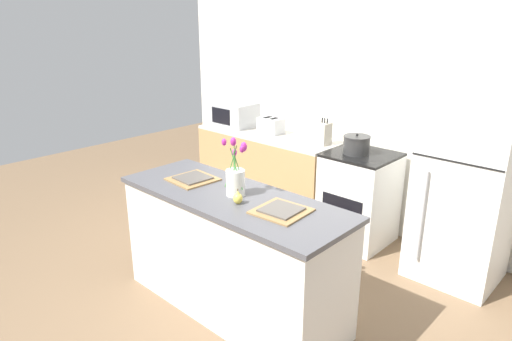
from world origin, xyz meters
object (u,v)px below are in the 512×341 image
(stove_range, at_px, (359,198))
(refrigerator, at_px, (467,178))
(toaster, at_px, (271,126))
(cooking_pot, at_px, (356,145))
(knife_block, at_px, (324,134))
(flower_vase, at_px, (236,178))
(plate_setting_left, at_px, (193,179))
(plate_setting_right, at_px, (281,211))
(microwave, at_px, (235,114))
(pear_figurine, at_px, (238,198))

(stove_range, relative_size, refrigerator, 0.50)
(refrigerator, xyz_separation_m, toaster, (-2.09, 0.01, 0.09))
(refrigerator, bearing_deg, cooking_pot, -177.83)
(cooking_pot, distance_m, knife_block, 0.40)
(flower_vase, relative_size, plate_setting_left, 1.26)
(stove_range, xyz_separation_m, toaster, (-1.14, 0.01, 0.53))
(plate_setting_left, relative_size, toaster, 1.21)
(knife_block, bearing_deg, plate_setting_right, -63.78)
(plate_setting_left, distance_m, cooking_pot, 1.63)
(cooking_pot, relative_size, microwave, 0.52)
(flower_vase, distance_m, plate_setting_right, 0.44)
(cooking_pot, bearing_deg, pear_figurine, -86.98)
(stove_range, xyz_separation_m, knife_block, (-0.45, 0.01, 0.55))
(cooking_pot, xyz_separation_m, knife_block, (-0.40, 0.05, 0.03))
(cooking_pot, bearing_deg, plate_setting_right, -75.93)
(refrigerator, xyz_separation_m, microwave, (-2.64, -0.00, 0.14))
(plate_setting_left, xyz_separation_m, microwave, (-1.15, 1.58, 0.10))
(toaster, bearing_deg, pear_figurine, -54.97)
(refrigerator, relative_size, plate_setting_left, 5.17)
(stove_range, bearing_deg, flower_vase, -93.06)
(toaster, bearing_deg, cooking_pot, -2.33)
(pear_figurine, distance_m, toaster, 2.06)
(cooking_pot, bearing_deg, knife_block, 172.76)
(flower_vase, bearing_deg, plate_setting_left, -178.65)
(toaster, relative_size, knife_block, 1.04)
(plate_setting_right, height_order, microwave, microwave)
(cooking_pot, bearing_deg, flower_vase, -91.37)
(toaster, bearing_deg, flower_vase, -56.25)
(microwave, bearing_deg, refrigerator, 0.03)
(pear_figurine, relative_size, cooking_pot, 0.42)
(plate_setting_left, bearing_deg, microwave, 125.96)
(cooking_pot, bearing_deg, microwave, 178.73)
(pear_figurine, bearing_deg, cooking_pot, 93.02)
(pear_figurine, xyz_separation_m, microwave, (-1.73, 1.68, 0.06))
(plate_setting_right, distance_m, microwave, 2.58)
(flower_vase, bearing_deg, cooking_pot, 88.63)
(pear_figurine, height_order, plate_setting_left, pear_figurine)
(knife_block, bearing_deg, flower_vase, -77.13)
(plate_setting_left, distance_m, knife_block, 1.60)
(refrigerator, distance_m, cooking_pot, 1.00)
(flower_vase, bearing_deg, knife_block, 102.87)
(pear_figurine, height_order, knife_block, knife_block)
(pear_figurine, xyz_separation_m, plate_setting_left, (-0.58, 0.09, -0.03))
(pear_figurine, height_order, microwave, microwave)
(stove_range, bearing_deg, toaster, 179.62)
(flower_vase, distance_m, cooking_pot, 1.54)
(refrigerator, bearing_deg, flower_vase, -123.28)
(flower_vase, height_order, plate_setting_left, flower_vase)
(knife_block, bearing_deg, microwave, -179.34)
(plate_setting_left, relative_size, knife_block, 1.26)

